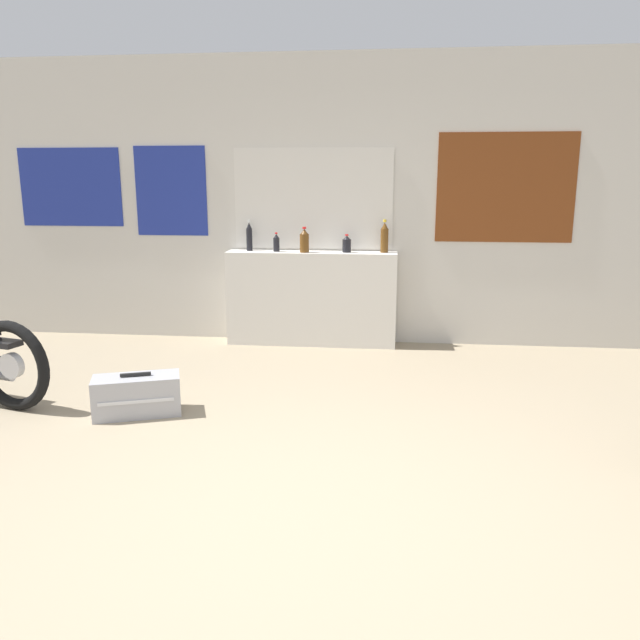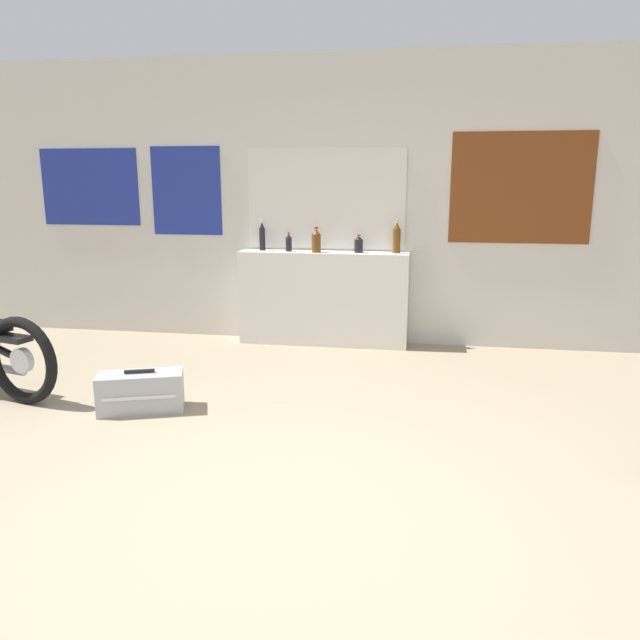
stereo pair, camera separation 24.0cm
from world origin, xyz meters
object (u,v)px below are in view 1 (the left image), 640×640
Objects in this scene: bottle_leftmost at (249,237)px; bottle_rightmost at (384,238)px; bottle_center at (304,241)px; bottle_left_center at (276,243)px; hard_case_silver at (137,395)px; bottle_right_center at (347,244)px.

bottle_rightmost is at bearing -0.39° from bottle_leftmost.
bottle_center is 0.78m from bottle_rightmost.
bottle_leftmost is 0.96× the size of bottle_rightmost.
bottle_center is at bearing -8.47° from bottle_leftmost.
bottle_left_center is at bearing -178.43° from bottle_rightmost.
bottle_rightmost reaches higher than bottle_leftmost.
bottle_rightmost is at bearing 1.57° from bottle_left_center.
bottle_leftmost is 1.33m from bottle_rightmost.
bottle_center reaches higher than hard_case_silver.
bottle_left_center is 0.59× the size of bottle_rightmost.
hard_case_silver is (-0.64, -2.06, -0.87)m from bottle_left_center.
bottle_left_center is at bearing 170.86° from bottle_center.
bottle_right_center is (0.97, -0.03, -0.06)m from bottle_leftmost.
bottle_right_center is 2.60m from hard_case_silver.
bottle_center is 1.41× the size of bottle_right_center.
bottle_rightmost reaches higher than bottle_left_center.
bottle_rightmost is at bearing 3.34° from bottle_right_center.
bottle_center is at bearing -9.14° from bottle_left_center.
bottle_rightmost is (1.06, 0.03, 0.06)m from bottle_left_center.
hard_case_silver is (-1.69, -2.09, -0.93)m from bottle_rightmost.
bottle_left_center is (0.28, -0.04, -0.05)m from bottle_leftmost.
hard_case_silver is (-0.92, -2.01, -0.90)m from bottle_center.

